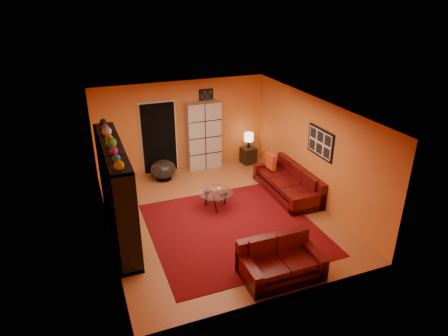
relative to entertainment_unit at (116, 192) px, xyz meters
name	(u,v)px	position (x,y,z in m)	size (l,w,h in m)	color
floor	(218,214)	(2.27, 0.00, -1.05)	(6.00, 6.00, 0.00)	#98562F
ceiling	(218,109)	(2.27, 0.00, 1.55)	(6.00, 6.00, 0.00)	white
wall_back	(182,126)	(2.27, 3.00, 0.25)	(6.00, 6.00, 0.00)	orange
wall_front	(283,235)	(2.27, -3.00, 0.25)	(6.00, 6.00, 0.00)	orange
wall_left	(104,183)	(-0.23, 0.00, 0.25)	(6.00, 6.00, 0.00)	orange
wall_right	(313,150)	(4.78, 0.00, 0.25)	(6.00, 6.00, 0.00)	orange
rug	(233,228)	(2.38, -0.70, -1.04)	(3.60, 3.60, 0.01)	#52090E
doorway	(159,138)	(1.57, 2.96, -0.03)	(0.95, 0.10, 2.04)	black
wall_art_right	(320,143)	(4.75, -0.30, 0.55)	(0.03, 1.00, 0.70)	black
wall_art_back	(206,98)	(3.02, 2.98, 1.00)	(0.42, 0.03, 0.52)	black
entertainment_unit	(116,192)	(0.00, 0.00, 0.00)	(0.45, 3.00, 2.10)	black
tv	(119,193)	(0.05, -0.03, -0.04)	(0.13, 1.01, 0.58)	black
sofa	(290,183)	(4.41, 0.35, -0.77)	(0.96, 2.27, 0.85)	#43080B
loveseat	(279,260)	(2.59, -2.42, -0.77)	(1.49, 0.90, 0.85)	#43080B
throw_pillow	(271,161)	(4.22, 1.12, -0.42)	(0.12, 0.42, 0.42)	#EE411A
coffee_table	(216,194)	(2.32, 0.30, -0.66)	(0.86, 0.86, 0.43)	silver
storage_cabinet	(203,135)	(2.85, 2.80, -0.06)	(0.99, 0.44, 1.99)	beige
bowl_chair	(163,169)	(1.51, 2.35, -0.75)	(0.70, 0.70, 0.57)	black
side_table	(248,155)	(4.21, 2.56, -0.80)	(0.40, 0.40, 0.50)	black
table_lamp	(249,138)	(4.21, 2.56, -0.22)	(0.28, 0.28, 0.46)	black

